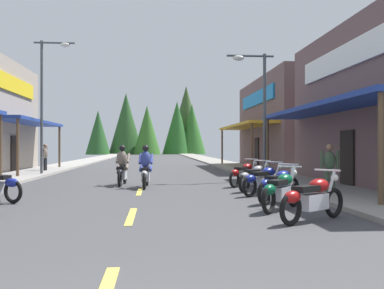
{
  "coord_description": "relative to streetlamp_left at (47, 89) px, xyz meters",
  "views": [
    {
      "loc": [
        0.52,
        -2.45,
        1.52
      ],
      "look_at": [
        3.51,
        33.89,
        1.65
      ],
      "focal_mm": 41.89,
      "sensor_mm": 36.0,
      "label": 1
    }
  ],
  "objects": [
    {
      "name": "motorcycle_parked_right_2",
      "position": [
        8.84,
        -11.71,
        -3.95
      ],
      "size": [
        1.59,
        1.57,
        1.04
      ],
      "rotation": [
        0.0,
        0.0,
        0.78
      ],
      "color": "black",
      "rests_on": "ground"
    },
    {
      "name": "motorcycle_parked_right_5",
      "position": [
        8.89,
        -6.82,
        -3.95
      ],
      "size": [
        1.5,
        1.66,
        1.04
      ],
      "rotation": [
        0.0,
        0.0,
        0.84
      ],
      "color": "black",
      "rests_on": "ground"
    },
    {
      "name": "motorcycle_parked_right_4",
      "position": [
        8.89,
        -8.62,
        -3.95
      ],
      "size": [
        1.52,
        1.65,
        1.04
      ],
      "rotation": [
        0.0,
        0.0,
        0.83
      ],
      "color": "black",
      "rests_on": "ground"
    },
    {
      "name": "treeline_backdrop",
      "position": [
        7.07,
        62.71,
        1.2
      ],
      "size": [
        22.57,
        13.42,
        13.57
      ],
      "color": "#275023",
      "rests_on": "ground"
    },
    {
      "name": "ground",
      "position": [
        5.01,
        12.72,
        -4.49
      ],
      "size": [
        9.79,
        97.54,
        0.1
      ],
      "primitive_type": "cube",
      "color": "#424244"
    },
    {
      "name": "centerline_dashes",
      "position": [
        5.01,
        15.19,
        -4.44
      ],
      "size": [
        0.16,
        72.01,
        0.01
      ],
      "color": "#E0C64C",
      "rests_on": "ground"
    },
    {
      "name": "storefront_right_far",
      "position": [
        16.11,
        6.74,
        -1.37
      ],
      "size": [
        9.05,
        12.87,
        6.15
      ],
      "color": "brown",
      "rests_on": "ground"
    },
    {
      "name": "sidewalk_right",
      "position": [
        11.21,
        12.72,
        -4.38
      ],
      "size": [
        2.61,
        97.54,
        0.12
      ],
      "primitive_type": "cube",
      "color": "gray",
      "rests_on": "ground"
    },
    {
      "name": "pedestrian_strolling",
      "position": [
        -0.8,
        2.93,
        -3.49
      ],
      "size": [
        0.3,
        0.57,
        1.65
      ],
      "rotation": [
        0.0,
        0.0,
        6.16
      ],
      "color": "black",
      "rests_on": "ground"
    },
    {
      "name": "pedestrian_browsing",
      "position": [
        10.89,
        -10.12,
        -3.53
      ],
      "size": [
        0.57,
        0.3,
        1.59
      ],
      "rotation": [
        0.0,
        0.0,
        4.59
      ],
      "color": "#3F593F",
      "rests_on": "ground"
    },
    {
      "name": "sidewalk_left",
      "position": [
        -1.19,
        12.72,
        -4.38
      ],
      "size": [
        2.61,
        97.54,
        0.12
      ],
      "primitive_type": "cube",
      "color": "#9E9991",
      "rests_on": "ground"
    },
    {
      "name": "motorcycle_parked_right_0",
      "position": [
        8.69,
        -14.72,
        -3.95
      ],
      "size": [
        1.78,
        1.35,
        1.04
      ],
      "rotation": [
        0.0,
        0.0,
        0.63
      ],
      "color": "black",
      "rests_on": "ground"
    },
    {
      "name": "motorcycle_parked_right_3",
      "position": [
        8.89,
        -9.91,
        -3.95
      ],
      "size": [
        1.73,
        1.43,
        1.04
      ],
      "rotation": [
        0.0,
        0.0,
        0.68
      ],
      "color": "black",
      "rests_on": "ground"
    },
    {
      "name": "motorcycle_parked_right_1",
      "position": [
        8.5,
        -13.13,
        -3.95
      ],
      "size": [
        1.41,
        1.73,
        1.04
      ],
      "rotation": [
        0.0,
        0.0,
        0.9
      ],
      "color": "black",
      "rests_on": "ground"
    },
    {
      "name": "streetlamp_right",
      "position": [
        9.97,
        -4.24,
        -0.76
      ],
      "size": [
        2.07,
        0.3,
        5.57
      ],
      "color": "#474C51",
      "rests_on": "ground"
    },
    {
      "name": "streetlamp_left",
      "position": [
        0.0,
        0.0,
        0.0
      ],
      "size": [
        2.07,
        0.3,
        6.94
      ],
      "color": "#474C51",
      "rests_on": "ground"
    },
    {
      "name": "rider_cruising_lead",
      "position": [
        5.18,
        -7.09,
        -3.79
      ],
      "size": [
        0.6,
        2.14,
        1.57
      ],
      "rotation": [
        0.0,
        0.0,
        1.53
      ],
      "color": "black",
      "rests_on": "ground"
    },
    {
      "name": "rider_cruising_trailing",
      "position": [
        4.25,
        -5.99,
        -3.79
      ],
      "size": [
        0.6,
        2.14,
        1.57
      ],
      "rotation": [
        0.0,
        0.0,
        1.51
      ],
      "color": "black",
      "rests_on": "ground"
    }
  ]
}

